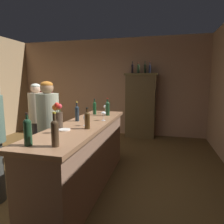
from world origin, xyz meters
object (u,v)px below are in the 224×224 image
(wine_glass_rear, at_px, (55,125))
(wine_bottle_rose, at_px, (55,132))
(display_bottle_midright, at_px, (150,68))
(display_bottle_left, at_px, (132,68))
(wine_bottle_malbec, at_px, (107,108))
(patron_by_cabinet, at_px, (45,113))
(wine_glass_mid, at_px, (85,118))
(wine_bottle_riesling, at_px, (87,119))
(display_bottle_midleft, at_px, (138,68))
(wine_bottle_syrah, at_px, (95,108))
(display_cabinet, at_px, (140,104))
(patron_in_grey, at_px, (37,119))
(wine_bottle_chardonnay, at_px, (28,131))
(display_bottle_center, at_px, (145,68))
(bar_counter, at_px, (84,156))
(wine_glass_front, at_px, (104,114))
(cheese_plate, at_px, (64,130))
(patron_near_entrance, at_px, (49,125))
(flower_arrangement, at_px, (58,114))
(wine_bottle_pinot, at_px, (77,113))
(wine_glass_spare, at_px, (105,107))

(wine_glass_rear, bearing_deg, wine_bottle_rose, -60.24)
(display_bottle_midright, bearing_deg, display_bottle_left, -180.00)
(wine_bottle_malbec, distance_m, patron_by_cabinet, 1.85)
(wine_glass_mid, bearing_deg, patron_by_cabinet, 136.20)
(wine_bottle_riesling, height_order, display_bottle_midleft, display_bottle_midleft)
(wine_bottle_syrah, distance_m, wine_bottle_malbec, 0.26)
(display_cabinet, bearing_deg, patron_in_grey, -127.99)
(display_bottle_midright, bearing_deg, wine_glass_mid, -101.37)
(patron_by_cabinet, bearing_deg, wine_glass_mid, -8.84)
(wine_bottle_chardonnay, bearing_deg, display_cabinet, 81.47)
(wine_bottle_riesling, distance_m, display_bottle_center, 3.44)
(wine_bottle_syrah, relative_size, wine_glass_rear, 2.00)
(bar_counter, xyz_separation_m, wine_glass_front, (0.21, 0.30, 0.59))
(display_bottle_center, height_order, display_bottle_midright, display_bottle_center)
(wine_bottle_rose, relative_size, cheese_plate, 2.15)
(patron_near_entrance, bearing_deg, patron_by_cabinet, 163.94)
(wine_glass_rear, xyz_separation_m, patron_by_cabinet, (-1.44, 2.02, -0.24))
(patron_in_grey, bearing_deg, cheese_plate, -1.38)
(cheese_plate, distance_m, patron_near_entrance, 0.90)
(display_bottle_midleft, bearing_deg, wine_bottle_malbec, -96.49)
(wine_glass_front, xyz_separation_m, wine_glass_rear, (-0.33, -0.88, -0.01))
(display_bottle_left, bearing_deg, wine_bottle_riesling, -91.22)
(wine_bottle_chardonnay, height_order, patron_in_grey, patron_in_grey)
(wine_bottle_chardonnay, relative_size, wine_bottle_riesling, 1.13)
(display_bottle_left, height_order, patron_by_cabinet, display_bottle_left)
(wine_bottle_riesling, height_order, display_bottle_left, display_bottle_left)
(wine_bottle_riesling, height_order, wine_glass_mid, wine_bottle_riesling)
(display_bottle_midright, bearing_deg, cheese_plate, -103.00)
(wine_bottle_chardonnay, distance_m, patron_in_grey, 2.17)
(patron_by_cabinet, bearing_deg, patron_in_grey, -33.72)
(flower_arrangement, bearing_deg, wine_bottle_riesling, 6.33)
(bar_counter, xyz_separation_m, display_bottle_left, (0.24, 3.02, 1.45))
(wine_bottle_malbec, xyz_separation_m, display_bottle_center, (0.44, 2.25, 0.82))
(wine_bottle_chardonnay, xyz_separation_m, patron_in_grey, (-1.16, 1.81, -0.27))
(wine_bottle_pinot, bearing_deg, wine_glass_front, 20.87)
(display_cabinet, height_order, wine_bottle_syrah, display_cabinet)
(wine_bottle_pinot, bearing_deg, display_cabinet, 77.22)
(display_cabinet, bearing_deg, wine_bottle_rose, -94.88)
(wine_bottle_pinot, relative_size, wine_bottle_riesling, 1.09)
(display_bottle_center, height_order, patron_near_entrance, display_bottle_center)
(wine_glass_front, distance_m, wine_glass_rear, 0.94)
(wine_bottle_chardonnay, distance_m, cheese_plate, 0.65)
(flower_arrangement, bearing_deg, wine_glass_front, 55.62)
(wine_glass_spare, relative_size, flower_arrangement, 0.44)
(display_bottle_left, distance_m, display_bottle_center, 0.35)
(patron_in_grey, bearing_deg, display_bottle_midleft, 96.49)
(display_bottle_center, bearing_deg, wine_bottle_syrah, -107.55)
(wine_bottle_chardonnay, xyz_separation_m, wine_glass_mid, (0.21, 0.93, -0.04))
(wine_bottle_rose, bearing_deg, wine_bottle_malbec, 89.80)
(wine_glass_mid, height_order, display_bottle_midleft, display_bottle_midleft)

